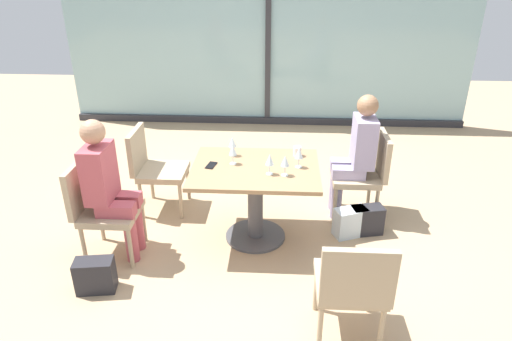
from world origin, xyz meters
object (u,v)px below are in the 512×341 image
(chair_far_right, at_px, (366,170))
(chair_side_end, at_px, (99,204))
(chair_far_left, at_px, (153,165))
(person_side_end, at_px, (108,184))
(handbag_1, at_px, (95,275))
(chair_front_right, at_px, (353,284))
(dining_table_main, at_px, (255,187))
(wine_glass_0, at_px, (299,154))
(cell_phone_on_table, at_px, (211,165))
(handbag_0, at_px, (366,220))
(person_far_right, at_px, (356,151))
(coffee_cup, at_px, (297,151))
(wine_glass_1, at_px, (232,142))
(handbag_2, at_px, (350,222))
(wine_glass_4, at_px, (233,150))
(wine_glass_3, at_px, (270,160))
(wine_glass_2, at_px, (285,161))

(chair_far_right, bearing_deg, chair_side_end, -161.10)
(chair_side_end, height_order, chair_far_left, same)
(chair_side_end, xyz_separation_m, person_side_end, (0.11, 0.00, 0.20))
(handbag_1, bearing_deg, chair_front_right, -20.48)
(chair_far_left, xyz_separation_m, handbag_1, (-0.16, -1.31, -0.36))
(dining_table_main, xyz_separation_m, chair_side_end, (-1.32, -0.33, -0.03))
(wine_glass_0, bearing_deg, handbag_1, -152.14)
(cell_phone_on_table, relative_size, handbag_0, 0.48)
(person_far_right, distance_m, coffee_cup, 0.62)
(dining_table_main, height_order, wine_glass_1, wine_glass_1)
(chair_side_end, bearing_deg, handbag_0, 10.93)
(person_side_end, height_order, cell_phone_on_table, person_side_end)
(person_far_right, relative_size, person_side_end, 1.00)
(chair_front_right, xyz_separation_m, handbag_2, (0.19, 1.33, -0.36))
(wine_glass_4, distance_m, cell_phone_on_table, 0.23)
(dining_table_main, distance_m, person_side_end, 1.27)
(chair_far_right, relative_size, chair_side_end, 1.00)
(cell_phone_on_table, bearing_deg, handbag_1, -123.02)
(person_far_right, relative_size, wine_glass_0, 6.81)
(chair_far_left, relative_size, coffee_cup, 9.67)
(person_far_right, relative_size, wine_glass_4, 6.81)
(person_side_end, height_order, wine_glass_3, person_side_end)
(wine_glass_4, height_order, handbag_1, wine_glass_4)
(chair_front_right, xyz_separation_m, coffee_cup, (-0.33, 1.52, 0.28))
(person_far_right, distance_m, handbag_2, 0.69)
(chair_side_end, relative_size, wine_glass_3, 4.70)
(person_far_right, xyz_separation_m, wine_glass_2, (-0.70, -0.64, 0.16))
(chair_far_right, xyz_separation_m, handbag_2, (-0.17, -0.41, -0.36))
(wine_glass_0, xyz_separation_m, handbag_1, (-1.60, -0.85, -0.72))
(wine_glass_0, bearing_deg, coffee_cup, 91.52)
(chair_side_end, relative_size, person_side_end, 0.69)
(chair_side_end, bearing_deg, chair_front_right, -24.30)
(person_far_right, relative_size, handbag_2, 4.20)
(wine_glass_2, height_order, coffee_cup, wine_glass_2)
(person_far_right, bearing_deg, wine_glass_0, -140.89)
(chair_far_right, relative_size, wine_glass_4, 4.70)
(chair_side_end, bearing_deg, handbag_1, -78.46)
(wine_glass_4, bearing_deg, chair_side_end, -160.91)
(wine_glass_4, bearing_deg, dining_table_main, -16.48)
(coffee_cup, height_order, handbag_1, coffee_cup)
(handbag_2, bearing_deg, wine_glass_4, 159.61)
(chair_far_right, distance_m, wine_glass_2, 1.09)
(wine_glass_1, bearing_deg, wine_glass_2, -38.79)
(chair_far_left, relative_size, wine_glass_0, 4.70)
(wine_glass_3, bearing_deg, cell_phone_on_table, 165.13)
(wine_glass_3, xyz_separation_m, handbag_1, (-1.35, -0.69, -0.72))
(person_side_end, bearing_deg, handbag_2, 11.03)
(chair_front_right, xyz_separation_m, handbag_1, (-1.93, 0.42, -0.36))
(wine_glass_1, distance_m, wine_glass_3, 0.51)
(wine_glass_0, distance_m, coffee_cup, 0.27)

